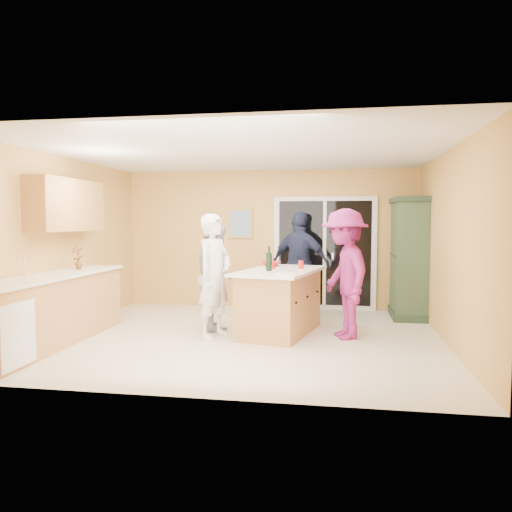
% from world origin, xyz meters
% --- Properties ---
extents(floor, '(5.50, 5.50, 0.00)m').
position_xyz_m(floor, '(0.00, 0.00, 0.00)').
color(floor, beige).
rests_on(floor, ground).
extents(ceiling, '(5.50, 5.00, 0.10)m').
position_xyz_m(ceiling, '(0.00, 0.00, 2.60)').
color(ceiling, silver).
rests_on(ceiling, wall_back).
extents(wall_back, '(5.50, 0.10, 2.60)m').
position_xyz_m(wall_back, '(0.00, 2.50, 1.30)').
color(wall_back, '#F2BE63').
rests_on(wall_back, ground).
extents(wall_front, '(5.50, 0.10, 2.60)m').
position_xyz_m(wall_front, '(0.00, -2.50, 1.30)').
color(wall_front, '#F2BE63').
rests_on(wall_front, ground).
extents(wall_left, '(0.10, 5.00, 2.60)m').
position_xyz_m(wall_left, '(-2.75, 0.00, 1.30)').
color(wall_left, '#F2BE63').
rests_on(wall_left, ground).
extents(wall_right, '(0.10, 5.00, 2.60)m').
position_xyz_m(wall_right, '(2.75, 0.00, 1.30)').
color(wall_right, '#F2BE63').
rests_on(wall_right, ground).
extents(left_cabinet_run, '(0.65, 3.05, 1.24)m').
position_xyz_m(left_cabinet_run, '(-2.45, -1.05, 0.46)').
color(left_cabinet_run, '#B47A46').
rests_on(left_cabinet_run, floor).
extents(upper_cabinets, '(0.35, 1.60, 0.75)m').
position_xyz_m(upper_cabinets, '(-2.58, -0.20, 1.88)').
color(upper_cabinets, '#B47A46').
rests_on(upper_cabinets, wall_left).
extents(sliding_door, '(1.90, 0.07, 2.10)m').
position_xyz_m(sliding_door, '(1.05, 2.46, 1.05)').
color(sliding_door, silver).
rests_on(sliding_door, floor).
extents(framed_picture, '(0.46, 0.04, 0.56)m').
position_xyz_m(framed_picture, '(-0.55, 2.48, 1.60)').
color(framed_picture, '#A28651').
rests_on(framed_picture, wall_back).
extents(kitchen_island, '(1.32, 1.94, 0.94)m').
position_xyz_m(kitchen_island, '(0.47, 0.34, 0.44)').
color(kitchen_island, '#B47A46').
rests_on(kitchen_island, floor).
extents(green_hutch, '(0.59, 1.11, 2.04)m').
position_xyz_m(green_hutch, '(2.49, 1.90, 1.00)').
color(green_hutch, '#213625').
rests_on(green_hutch, floor).
extents(woman_white, '(0.64, 0.75, 1.75)m').
position_xyz_m(woman_white, '(-0.41, -0.09, 0.87)').
color(woman_white, silver).
rests_on(woman_white, floor).
extents(woman_grey, '(0.88, 0.97, 1.61)m').
position_xyz_m(woman_grey, '(-0.54, 0.51, 0.81)').
color(woman_grey, '#A7A7A9').
rests_on(woman_grey, floor).
extents(woman_navy, '(1.15, 0.77, 1.81)m').
position_xyz_m(woman_navy, '(0.66, 1.66, 0.90)').
color(woman_navy, '#181B36').
rests_on(woman_navy, floor).
extents(woman_magenta, '(1.02, 1.33, 1.82)m').
position_xyz_m(woman_magenta, '(1.40, 0.18, 0.91)').
color(woman_magenta, '#901F6F').
rests_on(woman_magenta, floor).
extents(serving_bowl, '(0.31, 0.31, 0.07)m').
position_xyz_m(serving_bowl, '(0.26, 0.90, 0.97)').
color(serving_bowl, '#B41814').
rests_on(serving_bowl, kitchen_island).
extents(tulip_vase, '(0.22, 0.18, 0.36)m').
position_xyz_m(tulip_vase, '(-2.45, -0.14, 1.12)').
color(tulip_vase, '#A01013').
rests_on(tulip_vase, left_cabinet_run).
extents(tumbler_near, '(0.09, 0.09, 0.12)m').
position_xyz_m(tumbler_near, '(0.76, 0.56, 1.00)').
color(tumbler_near, '#B41814').
rests_on(tumbler_near, kitchen_island).
extents(tumbler_far, '(0.08, 0.08, 0.11)m').
position_xyz_m(tumbler_far, '(0.35, 0.44, 0.99)').
color(tumbler_far, '#B41814').
rests_on(tumbler_far, kitchen_island).
extents(wine_bottle, '(0.08, 0.08, 0.35)m').
position_xyz_m(wine_bottle, '(0.33, 0.12, 1.07)').
color(wine_bottle, black).
rests_on(wine_bottle, kitchen_island).
extents(white_plate, '(0.31, 0.31, 0.02)m').
position_xyz_m(white_plate, '(0.62, -0.31, 0.95)').
color(white_plate, white).
rests_on(white_plate, kitchen_island).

